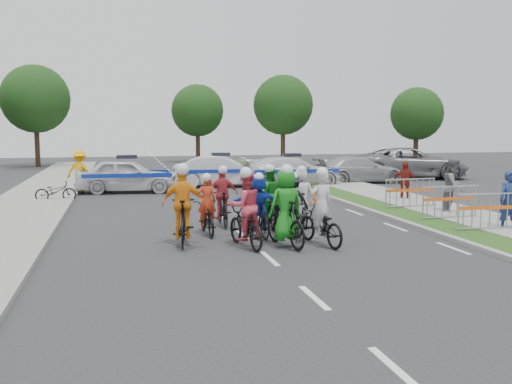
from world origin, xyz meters
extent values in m
plane|color=#28282B|center=(0.00, 0.00, 0.00)|extent=(90.00, 90.00, 0.00)
cube|color=gray|center=(5.10, 5.00, 0.06)|extent=(0.20, 60.00, 0.12)
cube|color=#204516|center=(5.80, 5.00, 0.06)|extent=(1.20, 60.00, 0.11)
cube|color=gray|center=(7.60, 5.00, 0.07)|extent=(2.40, 60.00, 0.13)
cube|color=gray|center=(-6.50, 5.00, 0.07)|extent=(3.00, 60.00, 0.13)
imported|color=black|center=(1.61, 1.17, 0.50)|extent=(1.05, 2.01, 1.01)
imported|color=silver|center=(1.61, 1.12, 1.02)|extent=(0.68, 0.52, 1.67)
sphere|color=white|center=(1.61, 1.07, 1.81)|extent=(0.29, 0.29, 0.29)
imported|color=black|center=(0.71, 1.16, 0.58)|extent=(0.92, 2.01, 1.17)
imported|color=#177F1A|center=(0.71, 1.11, 1.06)|extent=(0.95, 0.72, 1.75)
sphere|color=white|center=(0.71, 1.06, 1.89)|extent=(0.30, 0.30, 0.30)
imported|color=black|center=(-0.26, 1.36, 0.51)|extent=(1.02, 2.02, 1.02)
imported|color=#CF394C|center=(-0.26, 1.31, 1.03)|extent=(0.93, 0.78, 1.69)
sphere|color=white|center=(-0.26, 1.26, 1.83)|extent=(0.29, 0.29, 0.29)
imported|color=black|center=(-1.71, 1.96, 0.59)|extent=(0.81, 2.01, 1.17)
imported|color=orange|center=(-1.71, 1.91, 1.06)|extent=(1.08, 0.57, 1.76)
sphere|color=white|center=(-1.71, 1.86, 1.90)|extent=(0.30, 0.30, 0.30)
imported|color=black|center=(1.40, 2.85, 0.44)|extent=(0.62, 1.68, 0.88)
imported|color=black|center=(1.40, 2.80, 0.91)|extent=(0.95, 0.56, 1.46)
sphere|color=white|center=(1.40, 2.75, 1.57)|extent=(0.25, 0.25, 0.25)
imported|color=black|center=(0.35, 2.54, 0.50)|extent=(0.66, 1.70, 0.99)
imported|color=#1737B1|center=(0.35, 2.49, 0.92)|extent=(1.42, 0.60, 1.49)
sphere|color=white|center=(0.35, 2.44, 1.61)|extent=(0.26, 0.26, 0.26)
imported|color=black|center=(-0.93, 3.21, 0.44)|extent=(0.66, 1.68, 0.87)
imported|color=red|center=(-0.93, 3.16, 0.91)|extent=(0.55, 0.37, 1.45)
sphere|color=white|center=(-0.93, 3.11, 1.57)|extent=(0.25, 0.25, 0.25)
imported|color=black|center=(1.95, 3.83, 0.52)|extent=(0.62, 1.75, 1.03)
imported|color=silver|center=(1.95, 3.78, 0.95)|extent=(0.79, 0.55, 1.55)
sphere|color=white|center=(1.95, 3.73, 1.67)|extent=(0.27, 0.27, 0.27)
imported|color=black|center=(1.00, 3.93, 0.48)|extent=(0.72, 1.85, 0.96)
imported|color=#18841F|center=(1.00, 3.88, 0.98)|extent=(0.80, 0.64, 1.59)
sphere|color=white|center=(1.00, 3.83, 1.72)|extent=(0.28, 0.28, 0.28)
imported|color=black|center=(-0.27, 4.42, 0.52)|extent=(0.52, 1.73, 1.03)
imported|color=#C3363E|center=(-0.27, 4.37, 0.96)|extent=(0.92, 0.40, 1.55)
sphere|color=white|center=(-0.27, 4.32, 1.68)|extent=(0.27, 0.27, 0.27)
imported|color=silver|center=(-2.89, 13.92, 0.76)|extent=(4.61, 2.23, 1.52)
imported|color=silver|center=(1.60, 15.39, 0.75)|extent=(4.77, 2.33, 1.51)
imported|color=silver|center=(5.09, 14.92, 0.73)|extent=(5.10, 2.25, 1.46)
imported|color=#A4A4A8|center=(8.95, 15.53, 0.68)|extent=(4.76, 2.09, 1.36)
imported|color=slate|center=(12.83, 17.24, 0.87)|extent=(6.79, 4.30, 1.75)
imported|color=navy|center=(7.39, 1.64, 0.86)|extent=(0.73, 0.58, 1.73)
imported|color=slate|center=(7.59, 4.74, 0.95)|extent=(1.17, 1.14, 1.90)
imported|color=maroon|center=(7.65, 8.20, 0.79)|extent=(0.99, 0.80, 1.58)
imported|color=#F9B00D|center=(-4.94, 14.46, 0.95)|extent=(1.38, 1.06, 1.89)
cube|color=#F24C0C|center=(4.15, 8.82, 0.01)|extent=(0.40, 0.40, 0.03)
cone|color=#F24C0C|center=(4.15, 8.82, 0.35)|extent=(0.36, 0.36, 0.70)
cylinder|color=silver|center=(4.15, 8.82, 0.45)|extent=(0.29, 0.29, 0.08)
cube|color=#F24C0C|center=(6.00, 12.64, 0.01)|extent=(0.40, 0.40, 0.03)
cone|color=#F24C0C|center=(6.00, 12.64, 0.35)|extent=(0.36, 0.36, 0.70)
cylinder|color=silver|center=(6.00, 12.64, 0.45)|extent=(0.29, 0.29, 0.08)
imported|color=black|center=(-5.68, 11.38, 0.41)|extent=(1.55, 0.55, 0.81)
cylinder|color=#382619|center=(9.00, 30.00, 1.62)|extent=(0.36, 0.36, 3.25)
sphere|color=#183511|center=(9.00, 30.00, 4.55)|extent=(4.55, 4.55, 4.55)
cylinder|color=#382619|center=(18.00, 26.00, 1.38)|extent=(0.36, 0.36, 2.75)
sphere|color=#183511|center=(18.00, 26.00, 3.85)|extent=(3.85, 3.85, 3.85)
cylinder|color=#382619|center=(-9.00, 32.00, 1.75)|extent=(0.36, 0.36, 3.50)
sphere|color=#183511|center=(-9.00, 32.00, 4.90)|extent=(4.90, 4.90, 4.90)
cylinder|color=#382619|center=(3.00, 34.00, 1.50)|extent=(0.36, 0.36, 3.00)
sphere|color=#183511|center=(3.00, 34.00, 4.20)|extent=(4.20, 4.20, 4.20)
camera|label=1|loc=(-3.20, -12.05, 2.95)|focal=40.00mm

